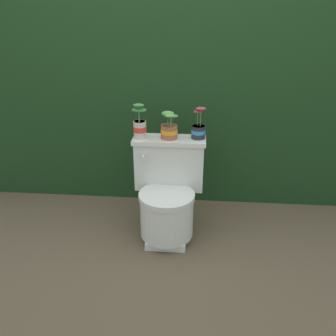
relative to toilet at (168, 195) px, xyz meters
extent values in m
plane|color=brown|center=(-0.02, -0.11, -0.32)|extent=(12.00, 12.00, 0.00)
cube|color=#193819|center=(-0.02, 1.05, 0.47)|extent=(3.78, 1.09, 1.57)
cube|color=silver|center=(0.00, -0.08, -0.29)|extent=(0.28, 0.29, 0.05)
cylinder|color=silver|center=(0.00, -0.08, -0.12)|extent=(0.37, 0.37, 0.28)
cylinder|color=silver|center=(0.00, -0.08, 0.04)|extent=(0.38, 0.38, 0.04)
cube|color=silver|center=(0.00, 0.13, 0.17)|extent=(0.48, 0.17, 0.35)
cube|color=silver|center=(0.00, 0.13, 0.36)|extent=(0.50, 0.19, 0.03)
cylinder|color=silver|center=(-0.17, 0.02, 0.27)|extent=(0.02, 0.05, 0.02)
cylinder|color=beige|center=(-0.20, 0.11, 0.43)|extent=(0.09, 0.09, 0.12)
cylinder|color=red|center=(-0.20, 0.11, 0.44)|extent=(0.09, 0.09, 0.04)
cylinder|color=#332319|center=(-0.20, 0.11, 0.49)|extent=(0.08, 0.08, 0.01)
cylinder|color=#4C753D|center=(-0.20, 0.09, 0.53)|extent=(0.01, 0.01, 0.07)
ellipsoid|color=#387F38|center=(-0.20, 0.09, 0.58)|extent=(0.10, 0.07, 0.03)
cylinder|color=#4C753D|center=(-0.20, 0.08, 0.55)|extent=(0.01, 0.01, 0.11)
ellipsoid|color=#387F38|center=(-0.20, 0.08, 0.61)|extent=(0.07, 0.05, 0.02)
cylinder|color=#9E5638|center=(0.00, 0.13, 0.42)|extent=(0.11, 0.11, 0.09)
cylinder|color=orange|center=(0.00, 0.13, 0.42)|extent=(0.12, 0.12, 0.03)
cylinder|color=#332319|center=(0.00, 0.13, 0.46)|extent=(0.10, 0.10, 0.01)
cylinder|color=#4C753D|center=(0.02, 0.13, 0.50)|extent=(0.01, 0.01, 0.06)
ellipsoid|color=#569342|center=(0.02, 0.13, 0.53)|extent=(0.09, 0.06, 0.02)
cylinder|color=#4C753D|center=(-0.01, 0.11, 0.50)|extent=(0.01, 0.01, 0.07)
ellipsoid|color=#569342|center=(-0.01, 0.11, 0.55)|extent=(0.09, 0.06, 0.04)
cylinder|color=#4C753D|center=(0.01, 0.08, 0.50)|extent=(0.01, 0.01, 0.07)
ellipsoid|color=#569342|center=(0.01, 0.08, 0.55)|extent=(0.08, 0.06, 0.02)
cylinder|color=#262628|center=(0.20, 0.15, 0.42)|extent=(0.09, 0.09, 0.09)
cylinder|color=#2D84BC|center=(0.20, 0.15, 0.42)|extent=(0.10, 0.10, 0.03)
cylinder|color=#332319|center=(0.20, 0.15, 0.46)|extent=(0.09, 0.09, 0.01)
cylinder|color=#4C753D|center=(0.21, 0.14, 0.52)|extent=(0.01, 0.01, 0.11)
ellipsoid|color=#93333D|center=(0.21, 0.14, 0.58)|extent=(0.07, 0.05, 0.02)
cylinder|color=#4C753D|center=(0.19, 0.15, 0.51)|extent=(0.01, 0.01, 0.09)
ellipsoid|color=#93333D|center=(0.19, 0.15, 0.56)|extent=(0.06, 0.04, 0.02)
camera|label=1|loc=(0.20, -2.29, 1.26)|focal=40.00mm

